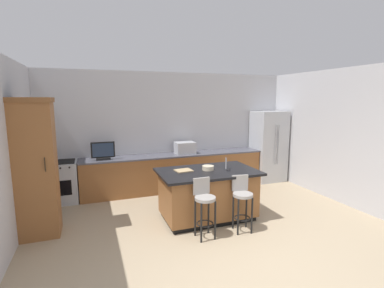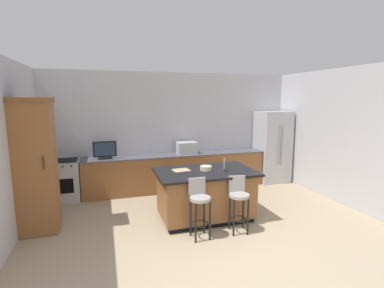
{
  "view_description": "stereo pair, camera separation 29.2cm",
  "coord_description": "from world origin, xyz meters",
  "px_view_note": "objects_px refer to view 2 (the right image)",
  "views": [
    {
      "loc": [
        -1.98,
        -2.94,
        2.26
      ],
      "look_at": [
        0.08,
        2.71,
        1.3
      ],
      "focal_mm": 26.45,
      "sensor_mm": 36.0,
      "label": 1
    },
    {
      "loc": [
        -1.71,
        -3.04,
        2.26
      ],
      "look_at": [
        0.08,
        2.71,
        1.3
      ],
      "focal_mm": 26.45,
      "sensor_mm": 36.0,
      "label": 2
    }
  ],
  "objects_px": {
    "kitchen_island": "(205,194)",
    "microwave": "(187,148)",
    "tv_monitor": "(105,151)",
    "cell_phone": "(226,170)",
    "range_oven": "(61,180)",
    "cabinet_tower": "(35,164)",
    "cutting_board": "(181,170)",
    "bar_stool_left": "(199,203)",
    "bar_stool_right": "(238,199)",
    "fruit_bowl": "(206,168)",
    "refrigerator": "(272,147)",
    "tv_remote": "(205,169)"
  },
  "relations": [
    {
      "from": "kitchen_island",
      "to": "microwave",
      "type": "height_order",
      "value": "microwave"
    },
    {
      "from": "tv_monitor",
      "to": "cell_phone",
      "type": "height_order",
      "value": "tv_monitor"
    },
    {
      "from": "range_oven",
      "to": "cabinet_tower",
      "type": "bearing_deg",
      "value": -96.27
    },
    {
      "from": "kitchen_island",
      "to": "cutting_board",
      "type": "bearing_deg",
      "value": 163.24
    },
    {
      "from": "range_oven",
      "to": "bar_stool_left",
      "type": "relative_size",
      "value": 0.94
    },
    {
      "from": "range_oven",
      "to": "bar_stool_right",
      "type": "distance_m",
      "value": 4.0
    },
    {
      "from": "cabinet_tower",
      "to": "microwave",
      "type": "bearing_deg",
      "value": 26.41
    },
    {
      "from": "cabinet_tower",
      "to": "cell_phone",
      "type": "xyz_separation_m",
      "value": [
        3.29,
        -0.43,
        -0.25
      ]
    },
    {
      "from": "cabinet_tower",
      "to": "tv_monitor",
      "type": "relative_size",
      "value": 4.43
    },
    {
      "from": "kitchen_island",
      "to": "bar_stool_left",
      "type": "bearing_deg",
      "value": -117.3
    },
    {
      "from": "range_oven",
      "to": "tv_monitor",
      "type": "xyz_separation_m",
      "value": [
        0.96,
        -0.05,
        0.63
      ]
    },
    {
      "from": "fruit_bowl",
      "to": "cutting_board",
      "type": "bearing_deg",
      "value": 168.83
    },
    {
      "from": "kitchen_island",
      "to": "fruit_bowl",
      "type": "distance_m",
      "value": 0.5
    },
    {
      "from": "cutting_board",
      "to": "cabinet_tower",
      "type": "bearing_deg",
      "value": 175.22
    },
    {
      "from": "refrigerator",
      "to": "bar_stool_right",
      "type": "xyz_separation_m",
      "value": [
        -2.25,
        -2.48,
        -0.39
      ]
    },
    {
      "from": "cabinet_tower",
      "to": "tv_monitor",
      "type": "height_order",
      "value": "cabinet_tower"
    },
    {
      "from": "kitchen_island",
      "to": "range_oven",
      "type": "xyz_separation_m",
      "value": [
        -2.74,
        1.87,
        -0.02
      ]
    },
    {
      "from": "bar_stool_left",
      "to": "cutting_board",
      "type": "bearing_deg",
      "value": 93.42
    },
    {
      "from": "range_oven",
      "to": "cutting_board",
      "type": "distance_m",
      "value": 2.92
    },
    {
      "from": "bar_stool_right",
      "to": "cell_phone",
      "type": "height_order",
      "value": "bar_stool_right"
    },
    {
      "from": "tv_remote",
      "to": "tv_monitor",
      "type": "bearing_deg",
      "value": -179.6
    },
    {
      "from": "bar_stool_left",
      "to": "cutting_board",
      "type": "height_order",
      "value": "bar_stool_left"
    },
    {
      "from": "refrigerator",
      "to": "tv_monitor",
      "type": "bearing_deg",
      "value": 179.93
    },
    {
      "from": "bar_stool_left",
      "to": "microwave",
      "type": "bearing_deg",
      "value": 75.64
    },
    {
      "from": "microwave",
      "to": "bar_stool_left",
      "type": "height_order",
      "value": "microwave"
    },
    {
      "from": "bar_stool_right",
      "to": "fruit_bowl",
      "type": "bearing_deg",
      "value": 123.38
    },
    {
      "from": "microwave",
      "to": "cutting_board",
      "type": "relative_size",
      "value": 1.6
    },
    {
      "from": "kitchen_island",
      "to": "bar_stool_right",
      "type": "xyz_separation_m",
      "value": [
        0.35,
        -0.67,
        0.09
      ]
    },
    {
      "from": "tv_remote",
      "to": "cutting_board",
      "type": "height_order",
      "value": "tv_remote"
    },
    {
      "from": "kitchen_island",
      "to": "refrigerator",
      "type": "xyz_separation_m",
      "value": [
        2.6,
        1.81,
        0.49
      ]
    },
    {
      "from": "refrigerator",
      "to": "cabinet_tower",
      "type": "distance_m",
      "value": 5.71
    },
    {
      "from": "range_oven",
      "to": "cutting_board",
      "type": "xyz_separation_m",
      "value": [
        2.3,
        -1.74,
        0.48
      ]
    },
    {
      "from": "tv_monitor",
      "to": "tv_remote",
      "type": "xyz_separation_m",
      "value": [
        1.8,
        -1.74,
        -0.15
      ]
    },
    {
      "from": "tv_monitor",
      "to": "cell_phone",
      "type": "distance_m",
      "value": 2.89
    },
    {
      "from": "tv_monitor",
      "to": "bar_stool_right",
      "type": "bearing_deg",
      "value": -49.42
    },
    {
      "from": "tv_monitor",
      "to": "bar_stool_right",
      "type": "xyz_separation_m",
      "value": [
        2.13,
        -2.49,
        -0.52
      ]
    },
    {
      "from": "kitchen_island",
      "to": "bar_stool_left",
      "type": "distance_m",
      "value": 0.77
    },
    {
      "from": "bar_stool_right",
      "to": "cutting_board",
      "type": "bearing_deg",
      "value": 142.91
    },
    {
      "from": "refrigerator",
      "to": "bar_stool_left",
      "type": "height_order",
      "value": "refrigerator"
    },
    {
      "from": "refrigerator",
      "to": "range_oven",
      "type": "height_order",
      "value": "refrigerator"
    },
    {
      "from": "cabinet_tower",
      "to": "tv_monitor",
      "type": "bearing_deg",
      "value": 52.77
    },
    {
      "from": "tv_monitor",
      "to": "cutting_board",
      "type": "bearing_deg",
      "value": -51.4
    },
    {
      "from": "cutting_board",
      "to": "fruit_bowl",
      "type": "bearing_deg",
      "value": -11.17
    },
    {
      "from": "cell_phone",
      "to": "tv_remote",
      "type": "xyz_separation_m",
      "value": [
        -0.36,
        0.18,
        0.01
      ]
    },
    {
      "from": "refrigerator",
      "to": "cabinet_tower",
      "type": "relative_size",
      "value": 0.84
    },
    {
      "from": "refrigerator",
      "to": "range_oven",
      "type": "distance_m",
      "value": 5.36
    },
    {
      "from": "tv_monitor",
      "to": "bar_stool_left",
      "type": "xyz_separation_m",
      "value": [
        1.43,
        -2.49,
        -0.5
      ]
    },
    {
      "from": "bar_stool_left",
      "to": "bar_stool_right",
      "type": "distance_m",
      "value": 0.7
    },
    {
      "from": "fruit_bowl",
      "to": "microwave",
      "type": "bearing_deg",
      "value": 85.04
    },
    {
      "from": "bar_stool_left",
      "to": "bar_stool_right",
      "type": "height_order",
      "value": "bar_stool_left"
    }
  ]
}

